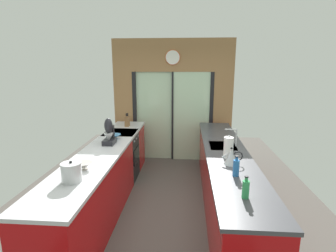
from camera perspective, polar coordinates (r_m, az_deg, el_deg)
name	(u,v)px	position (r m, az deg, el deg)	size (l,w,h in m)	color
ground_plane	(166,196)	(4.54, -0.42, -15.12)	(5.04, 7.60, 0.02)	#4C4742
back_wall_unit	(173,94)	(5.82, 1.03, 7.11)	(2.64, 0.12, 2.70)	olive
left_counter_run	(103,180)	(4.08, -14.10, -11.46)	(0.62, 3.80, 0.92)	#AD0C0F
right_counter_run	(225,180)	(4.09, 12.29, -11.38)	(0.62, 3.80, 0.92)	#AD0C0F
sink_faucet	(234,135)	(4.13, 14.29, -1.84)	(0.19, 0.02, 0.27)	#B7BABC
oven_range	(121,156)	(5.08, -10.14, -6.41)	(0.60, 0.60, 0.92)	black
mixing_bowl_near	(84,166)	(3.31, -17.90, -8.28)	(0.20, 0.20, 0.09)	gray
mixing_bowl_far	(115,136)	(4.50, -11.62, -2.26)	(0.22, 0.22, 0.08)	teal
knife_block	(127,121)	(5.38, -8.91, 1.07)	(0.08, 0.14, 0.28)	brown
stand_mixer	(109,134)	(4.20, -12.75, -1.75)	(0.17, 0.27, 0.42)	black
stock_pot	(72,172)	(3.00, -20.36, -9.46)	(0.22, 0.22, 0.23)	#B7BABC
kettle	(231,157)	(3.38, 13.67, -6.54)	(0.26, 0.17, 0.22)	#B7BABC
soap_bottle_near	(246,189)	(2.61, 16.63, -13.03)	(0.07, 0.07, 0.22)	#339E56
soap_bottle_far	(236,167)	(3.06, 14.68, -8.77)	(0.07, 0.07, 0.24)	#286BB7
paper_towel_roll	(228,148)	(3.59, 13.09, -4.65)	(0.15, 0.15, 0.32)	#B7BABC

